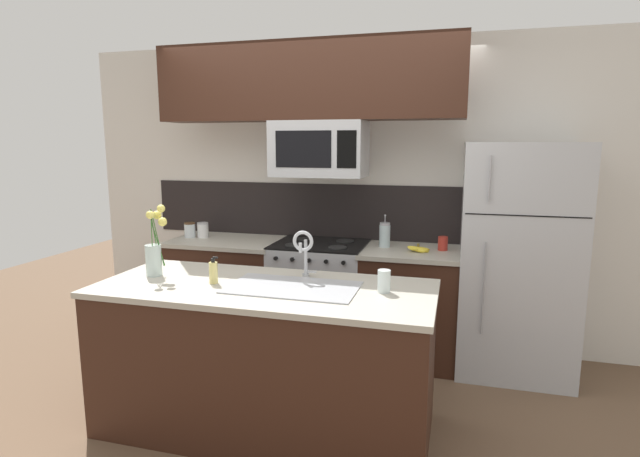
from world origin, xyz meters
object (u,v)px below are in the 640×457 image
microwave (319,149)px  storage_jar_medium (203,230)px  stove_range (320,296)px  storage_jar_tall (190,230)px  dish_soap_bottle (213,272)px  refrigerator (517,260)px  sink_faucet (304,247)px  drinking_glass (384,281)px  coffee_tin (443,243)px  french_press (385,235)px  banana_bunch (418,249)px  flower_vase (155,253)px

microwave → storage_jar_medium: bearing=177.3°
stove_range → storage_jar_tall: (-1.21, 0.01, 0.51)m
storage_jar_tall → dish_soap_bottle: bearing=-55.0°
refrigerator → stove_range: bearing=-179.3°
microwave → refrigerator: (1.54, 0.04, -0.82)m
sink_faucet → drinking_glass: (0.53, -0.16, -0.13)m
stove_range → coffee_tin: size_ratio=8.45×
storage_jar_medium → refrigerator: bearing=-0.2°
coffee_tin → microwave: bearing=-175.9°
sink_faucet → microwave: bearing=100.1°
french_press → coffee_tin: (0.46, -0.01, -0.04)m
storage_jar_medium → dish_soap_bottle: 1.53m
storage_jar_tall → coffee_tin: (2.21, 0.04, -0.01)m
microwave → french_press: size_ratio=2.79×
storage_jar_tall → sink_faucet: 1.74m
coffee_tin → storage_jar_medium: bearing=-179.5°
french_press → coffee_tin: bearing=-1.2°
coffee_tin → sink_faucet: 1.36m
refrigerator → dish_soap_bottle: (-1.86, -1.30, 0.10)m
storage_jar_medium → coffee_tin: (2.09, 0.02, -0.01)m
stove_range → refrigerator: size_ratio=0.53×
banana_bunch → drinking_glass: 1.14m
sink_faucet → drinking_glass: size_ratio=2.36×
refrigerator → french_press: bearing=177.7°
refrigerator → dish_soap_bottle: 2.27m
storage_jar_tall → coffee_tin: storage_jar_tall is taller
banana_bunch → french_press: 0.31m
refrigerator → banana_bunch: (-0.73, -0.08, 0.06)m
storage_jar_medium → drinking_glass: size_ratio=1.04×
coffee_tin → french_press: bearing=178.8°
coffee_tin → refrigerator: bearing=-3.1°
banana_bunch → coffee_tin: 0.22m
refrigerator → coffee_tin: size_ratio=15.93×
stove_range → storage_jar_tall: size_ratio=6.93×
coffee_tin → drinking_glass: bearing=-102.9°
french_press → dish_soap_bottle: (-0.84, -1.34, -0.03)m
microwave → coffee_tin: microwave is taller
storage_jar_tall → dish_soap_bottle: 1.57m
french_press → sink_faucet: bearing=-107.7°
stove_range → french_press: bearing=6.5°
storage_jar_tall → dish_soap_bottle: size_ratio=0.81×
stove_range → refrigerator: bearing=0.7°
drinking_glass → french_press: bearing=98.0°
banana_bunch → dish_soap_bottle: (-1.12, -1.22, 0.05)m
storage_jar_tall → french_press: french_press is taller
dish_soap_bottle → storage_jar_medium: bearing=120.8°
dish_soap_bottle → flower_vase: flower_vase is taller
drinking_glass → flower_vase: (-1.46, -0.03, 0.08)m
coffee_tin → flower_vase: 2.16m
french_press → coffee_tin: french_press is taller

